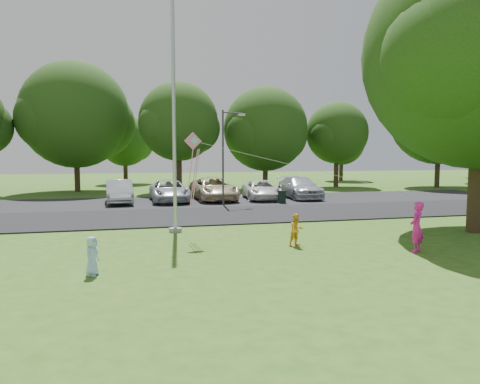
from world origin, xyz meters
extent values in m
plane|color=#315D18|center=(0.00, 0.00, 0.00)|extent=(120.00, 120.00, 0.00)
cube|color=black|center=(0.00, 9.00, 0.03)|extent=(60.00, 6.00, 0.06)
cube|color=black|center=(0.00, 15.50, 0.03)|extent=(42.00, 7.00, 0.06)
cylinder|color=#B7BABF|center=(-3.50, 5.00, 5.00)|extent=(0.14, 0.14, 10.00)
cylinder|color=gray|center=(-3.50, 5.00, 0.08)|extent=(0.50, 0.50, 0.16)
cylinder|color=#3F3F44|center=(0.01, 13.00, 2.79)|extent=(0.11, 0.11, 5.58)
cylinder|color=#3F3F44|center=(0.62, 13.22, 5.45)|extent=(1.25, 0.52, 0.08)
cube|color=silver|center=(1.23, 13.45, 5.38)|extent=(0.46, 0.34, 0.13)
cylinder|color=black|center=(3.67, 13.00, 0.38)|extent=(0.48, 0.48, 0.77)
cylinder|color=black|center=(3.67, 13.00, 0.79)|extent=(0.51, 0.51, 0.04)
cylinder|color=#332316|center=(7.83, 2.27, 1.88)|extent=(0.62, 0.62, 3.76)
sphere|color=#1A3A0F|center=(6.06, 1.17, 6.41)|extent=(5.30, 5.30, 5.30)
sphere|color=#1A3A0F|center=(5.53, 1.27, 6.36)|extent=(4.59, 4.59, 4.59)
cylinder|color=#332316|center=(-9.60, 25.24, 1.60)|extent=(0.44, 0.44, 3.19)
sphere|color=#1A3A0F|center=(-9.60, 25.24, 6.17)|extent=(8.50, 8.50, 8.50)
sphere|color=#1A3A0F|center=(-7.68, 26.09, 5.53)|extent=(5.53, 5.53, 5.53)
sphere|color=#1A3A0F|center=(-11.30, 24.17, 5.74)|extent=(5.10, 5.10, 5.10)
cylinder|color=#332316|center=(-1.58, 22.90, 1.71)|extent=(0.44, 0.44, 3.43)
sphere|color=#1A3A0F|center=(-1.58, 22.90, 5.62)|extent=(6.27, 6.27, 6.27)
sphere|color=#1A3A0F|center=(-0.17, 23.53, 5.15)|extent=(4.07, 4.07, 4.07)
sphere|color=#1A3A0F|center=(-2.84, 22.12, 5.31)|extent=(3.76, 3.76, 3.76)
cylinder|color=#332316|center=(6.03, 24.17, 1.33)|extent=(0.44, 0.44, 2.66)
sphere|color=#1A3A0F|center=(6.03, 24.17, 5.20)|extent=(7.27, 7.27, 7.27)
sphere|color=#1A3A0F|center=(7.66, 24.89, 4.66)|extent=(4.72, 4.72, 4.72)
sphere|color=#1A3A0F|center=(4.57, 23.26, 4.84)|extent=(4.36, 4.36, 4.36)
cylinder|color=#332316|center=(13.12, 24.89, 1.51)|extent=(0.44, 0.44, 3.02)
sphere|color=#1A3A0F|center=(13.12, 24.89, 5.00)|extent=(5.67, 5.67, 5.67)
sphere|color=#1A3A0F|center=(14.39, 25.46, 4.58)|extent=(3.68, 3.68, 3.68)
sphere|color=#1A3A0F|center=(11.98, 24.18, 4.72)|extent=(3.40, 3.40, 3.40)
cylinder|color=#332316|center=(21.92, 22.25, 1.71)|extent=(0.44, 0.44, 3.42)
sphere|color=#1A3A0F|center=(21.92, 22.25, 6.49)|extent=(8.77, 8.77, 8.77)
sphere|color=#1A3A0F|center=(23.89, 23.13, 5.84)|extent=(5.70, 5.70, 5.70)
sphere|color=#1A3A0F|center=(20.17, 21.15, 6.06)|extent=(5.26, 5.26, 5.26)
cylinder|color=#332316|center=(38.00, 35.00, 1.30)|extent=(0.44, 0.44, 2.60)
sphere|color=#1A3A0F|center=(38.00, 35.00, 4.42)|extent=(5.20, 5.20, 5.20)
sphere|color=#1A3A0F|center=(36.96, 34.35, 4.16)|extent=(3.12, 3.12, 3.12)
cylinder|color=#332316|center=(-6.00, 34.00, 1.30)|extent=(0.44, 0.44, 2.60)
sphere|color=#1A3A0F|center=(-6.00, 34.00, 4.42)|extent=(5.20, 5.20, 5.20)
sphere|color=#1A3A0F|center=(-4.83, 34.52, 4.03)|extent=(3.38, 3.38, 3.38)
sphere|color=#1A3A0F|center=(-7.04, 33.35, 4.16)|extent=(3.12, 3.12, 3.12)
cylinder|color=#332316|center=(18.00, 33.50, 1.30)|extent=(0.44, 0.44, 2.60)
sphere|color=#1A3A0F|center=(18.00, 33.50, 4.42)|extent=(5.20, 5.20, 5.20)
sphere|color=#1A3A0F|center=(19.17, 34.02, 4.03)|extent=(3.38, 3.38, 3.38)
sphere|color=#1A3A0F|center=(16.96, 32.85, 4.16)|extent=(3.12, 3.12, 3.12)
imported|color=#B2B7BF|center=(-5.96, 15.28, 0.77)|extent=(1.80, 4.40, 1.42)
imported|color=#B2B7BF|center=(-2.95, 15.42, 0.73)|extent=(2.37, 4.91, 1.35)
imported|color=#C6B793|center=(-0.07, 15.78, 0.80)|extent=(2.69, 5.40, 1.47)
imported|color=silver|center=(3.05, 15.37, 0.69)|extent=(2.55, 4.74, 1.26)
imported|color=#B2B7BF|center=(5.80, 15.52, 0.78)|extent=(2.12, 5.00, 1.44)
imported|color=#F821A5|center=(3.42, -0.20, 0.78)|extent=(0.68, 0.64, 1.56)
imported|color=#FAAB27|center=(0.15, 1.50, 0.54)|extent=(0.62, 0.55, 1.08)
imported|color=#A6CAFF|center=(-6.05, -0.54, 0.49)|extent=(0.47, 0.56, 0.99)
cube|color=pink|center=(-3.01, 3.23, 3.47)|extent=(0.61, 0.13, 0.61)
cube|color=#8CC6E5|center=(-2.96, 3.20, 3.49)|extent=(0.29, 0.07, 0.29)
cylinder|color=white|center=(0.20, 1.51, 2.62)|extent=(6.43, 3.44, 1.71)
cylinder|color=pink|center=(-3.11, 3.23, 2.40)|extent=(0.20, 0.26, 1.62)
cylinder|color=pink|center=(-2.91, 3.28, 2.27)|extent=(0.22, 0.42, 1.85)
cylinder|color=pink|center=(-3.01, 3.15, 2.14)|extent=(0.25, 0.62, 2.07)
camera|label=1|loc=(-4.94, -11.54, 3.00)|focal=32.00mm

